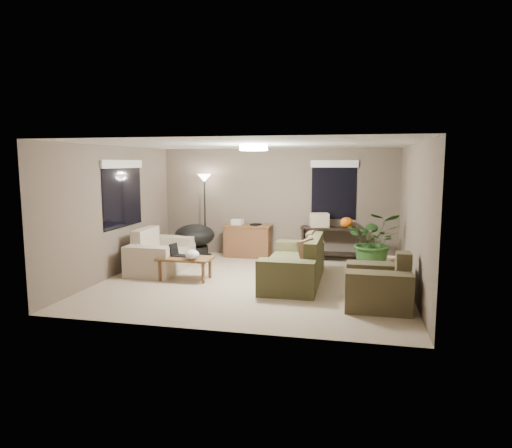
% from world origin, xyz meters
% --- Properties ---
extents(room_shell, '(5.50, 5.50, 5.50)m').
position_xyz_m(room_shell, '(0.00, 0.00, 1.25)').
color(room_shell, '#BCA98C').
rests_on(room_shell, ground).
extents(main_sofa, '(0.95, 2.20, 0.85)m').
position_xyz_m(main_sofa, '(0.76, 0.15, 0.29)').
color(main_sofa, brown).
rests_on(main_sofa, ground).
extents(throw_pillows, '(0.36, 1.38, 0.47)m').
position_xyz_m(throw_pillows, '(1.02, 0.15, 0.65)').
color(throw_pillows, '#8C7251').
rests_on(throw_pillows, main_sofa).
extents(loveseat, '(0.90, 1.60, 0.85)m').
position_xyz_m(loveseat, '(-2.08, 0.51, 0.30)').
color(loveseat, beige).
rests_on(loveseat, ground).
extents(armchair, '(0.95, 1.00, 0.85)m').
position_xyz_m(armchair, '(2.17, -0.98, 0.30)').
color(armchair, '#48412B').
rests_on(armchair, ground).
extents(coffee_table, '(1.00, 0.55, 0.42)m').
position_xyz_m(coffee_table, '(-1.30, -0.09, 0.36)').
color(coffee_table, brown).
rests_on(coffee_table, ground).
extents(laptop, '(0.39, 0.25, 0.24)m').
position_xyz_m(laptop, '(-1.46, 0.01, 0.48)').
color(laptop, black).
rests_on(laptop, coffee_table).
extents(plastic_bag, '(0.29, 0.27, 0.18)m').
position_xyz_m(plastic_bag, '(-1.10, -0.24, 0.51)').
color(plastic_bag, white).
rests_on(plastic_bag, coffee_table).
extents(desk, '(1.10, 0.50, 0.75)m').
position_xyz_m(desk, '(-0.63, 2.19, 0.38)').
color(desk, brown).
rests_on(desk, ground).
extents(desk_papers, '(0.71, 0.30, 0.12)m').
position_xyz_m(desk_papers, '(-0.79, 2.18, 0.80)').
color(desk_papers, silver).
rests_on(desk_papers, desk).
extents(console_table, '(1.30, 0.40, 0.75)m').
position_xyz_m(console_table, '(1.26, 2.21, 0.44)').
color(console_table, black).
rests_on(console_table, ground).
extents(pumpkin, '(0.37, 0.37, 0.23)m').
position_xyz_m(pumpkin, '(1.61, 2.21, 0.87)').
color(pumpkin, orange).
rests_on(pumpkin, console_table).
extents(cardboard_box, '(0.47, 0.39, 0.31)m').
position_xyz_m(cardboard_box, '(1.01, 2.21, 0.90)').
color(cardboard_box, beige).
rests_on(cardboard_box, console_table).
extents(papasan_chair, '(1.09, 1.09, 0.80)m').
position_xyz_m(papasan_chair, '(-1.74, 1.65, 0.47)').
color(papasan_chair, black).
rests_on(papasan_chair, ground).
extents(floor_lamp, '(0.32, 0.32, 1.91)m').
position_xyz_m(floor_lamp, '(-1.67, 2.18, 1.60)').
color(floor_lamp, black).
rests_on(floor_lamp, ground).
extents(ceiling_fixture, '(0.50, 0.50, 0.10)m').
position_xyz_m(ceiling_fixture, '(0.00, 0.00, 2.44)').
color(ceiling_fixture, white).
rests_on(ceiling_fixture, room_shell).
extents(houseplant, '(1.08, 1.20, 0.94)m').
position_xyz_m(houseplant, '(2.18, 1.43, 0.47)').
color(houseplant, '#2D5923').
rests_on(houseplant, ground).
extents(cat_scratching_post, '(0.32, 0.32, 0.50)m').
position_xyz_m(cat_scratching_post, '(2.49, 0.40, 0.21)').
color(cat_scratching_post, tan).
rests_on(cat_scratching_post, ground).
extents(window_left, '(0.05, 1.56, 1.33)m').
position_xyz_m(window_left, '(-2.73, 0.30, 1.78)').
color(window_left, black).
rests_on(window_left, room_shell).
extents(window_back, '(1.06, 0.05, 1.33)m').
position_xyz_m(window_back, '(1.30, 2.48, 1.79)').
color(window_back, black).
rests_on(window_back, room_shell).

